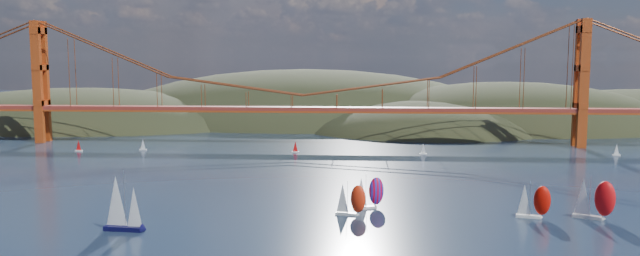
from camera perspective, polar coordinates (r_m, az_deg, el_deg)
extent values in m
ellipsoid|color=black|center=(395.04, -21.02, -1.19)|extent=(240.00, 140.00, 64.00)
ellipsoid|color=black|center=(400.33, -1.33, -1.47)|extent=(300.00, 180.00, 96.00)
ellipsoid|color=black|center=(377.84, 16.68, -1.69)|extent=(220.00, 140.00, 76.00)
ellipsoid|color=black|center=(339.75, 9.57, -1.57)|extent=(140.00, 110.00, 48.00)
cube|color=maroon|center=(276.97, -1.55, 1.78)|extent=(440.00, 7.00, 1.60)
cube|color=#9B3C16|center=(277.07, -1.55, 1.53)|extent=(440.00, 7.00, 0.80)
cube|color=#9B3C16|center=(311.53, -24.16, 3.86)|extent=(4.00, 8.50, 55.00)
cube|color=#9B3C16|center=(290.47, 22.78, 3.77)|extent=(4.00, 8.50, 55.00)
cube|color=black|center=(148.90, -17.50, -8.74)|extent=(9.02, 3.24, 1.06)
cylinder|color=#99999E|center=(147.08, -17.44, -6.15)|extent=(0.13, 0.13, 12.76)
cone|color=white|center=(148.12, -18.14, -6.34)|extent=(5.36, 5.36, 11.23)
cone|color=white|center=(146.55, -16.63, -6.94)|extent=(3.83, 3.83, 8.93)
cube|color=silver|center=(155.72, 2.42, -7.84)|extent=(5.59, 2.56, 0.65)
cylinder|color=#99999E|center=(154.63, 2.53, -6.28)|extent=(0.08, 0.08, 8.10)
cone|color=white|center=(155.00, 2.08, -6.40)|extent=(3.57, 3.57, 7.13)
ellipsoid|color=red|center=(154.16, 3.51, -6.48)|extent=(4.18, 3.09, 6.80)
cube|color=white|center=(161.31, 18.49, -7.67)|extent=(5.84, 2.77, 0.68)
cylinder|color=#99999E|center=(160.29, 18.65, -6.09)|extent=(0.08, 0.08, 8.45)
cone|color=white|center=(160.33, 18.18, -6.22)|extent=(3.77, 3.77, 7.43)
ellipsoid|color=#C40C02|center=(160.52, 19.65, -6.26)|extent=(4.39, 3.28, 7.10)
cube|color=silver|center=(165.69, 23.25, -7.47)|extent=(6.83, 4.73, 0.81)
cylinder|color=#99999E|center=(164.47, 23.45, -5.64)|extent=(0.10, 0.10, 10.07)
cone|color=white|center=(164.77, 22.91, -5.77)|extent=(5.06, 5.06, 8.86)
ellipsoid|color=red|center=(164.19, 24.61, -5.89)|extent=(5.53, 4.77, 8.46)
cube|color=silver|center=(162.10, 4.11, -7.27)|extent=(5.89, 3.39, 0.68)
cylinder|color=#99999E|center=(161.16, 4.22, -5.67)|extent=(0.09, 0.09, 8.53)
cone|color=white|center=(160.82, 3.78, -5.85)|extent=(4.06, 4.06, 7.51)
ellipsoid|color=#C7000F|center=(162.21, 5.17, -5.75)|extent=(4.59, 3.68, 7.16)
cube|color=silver|center=(276.77, -21.19, -1.95)|extent=(3.00, 1.00, 0.50)
cone|color=red|center=(276.45, -21.21, -1.47)|extent=(2.00, 2.00, 4.20)
cube|color=silver|center=(271.40, -15.87, -1.91)|extent=(3.00, 1.00, 0.50)
cone|color=white|center=(271.08, -15.89, -1.42)|extent=(2.00, 2.00, 4.20)
cube|color=silver|center=(272.92, 25.46, -2.26)|extent=(3.00, 1.00, 0.50)
cone|color=white|center=(272.60, 25.48, -1.77)|extent=(2.00, 2.00, 4.20)
cube|color=silver|center=(252.44, 9.41, -2.37)|extent=(3.00, 1.00, 0.50)
cone|color=white|center=(252.09, 9.42, -1.85)|extent=(2.00, 2.00, 4.20)
cube|color=silver|center=(254.82, -2.26, -2.21)|extent=(3.00, 1.00, 0.50)
cone|color=red|center=(254.48, -2.27, -1.68)|extent=(2.00, 2.00, 4.20)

